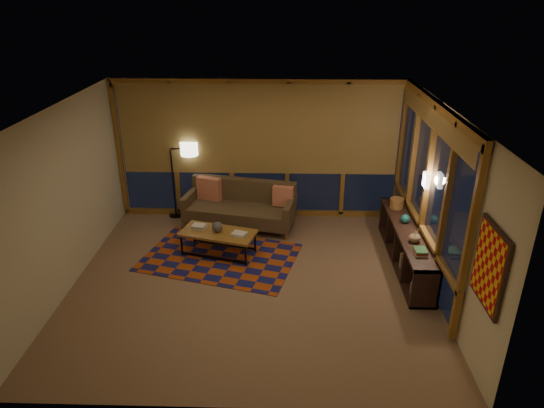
{
  "coord_description": "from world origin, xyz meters",
  "views": [
    {
      "loc": [
        0.5,
        -6.4,
        4.2
      ],
      "look_at": [
        0.3,
        0.59,
        1.06
      ],
      "focal_mm": 32.0,
      "sensor_mm": 36.0,
      "label": 1
    }
  ],
  "objects_px": {
    "sofa": "(239,206)",
    "bookshelf": "(406,247)",
    "coffee_table": "(219,243)",
    "floor_lamp": "(173,180)"
  },
  "relations": [
    {
      "from": "sofa",
      "to": "floor_lamp",
      "type": "relative_size",
      "value": 1.33
    },
    {
      "from": "bookshelf",
      "to": "coffee_table",
      "type": "bearing_deg",
      "value": 175.65
    },
    {
      "from": "coffee_table",
      "to": "bookshelf",
      "type": "distance_m",
      "value": 3.12
    },
    {
      "from": "floor_lamp",
      "to": "coffee_table",
      "type": "bearing_deg",
      "value": -59.75
    },
    {
      "from": "sofa",
      "to": "coffee_table",
      "type": "xyz_separation_m",
      "value": [
        -0.27,
        -1.06,
        -0.21
      ]
    },
    {
      "from": "coffee_table",
      "to": "floor_lamp",
      "type": "distance_m",
      "value": 1.91
    },
    {
      "from": "sofa",
      "to": "coffee_table",
      "type": "height_order",
      "value": "sofa"
    },
    {
      "from": "sofa",
      "to": "bookshelf",
      "type": "height_order",
      "value": "sofa"
    },
    {
      "from": "coffee_table",
      "to": "floor_lamp",
      "type": "relative_size",
      "value": 0.82
    },
    {
      "from": "sofa",
      "to": "bookshelf",
      "type": "xyz_separation_m",
      "value": [
        2.85,
        -1.3,
        -0.1
      ]
    }
  ]
}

